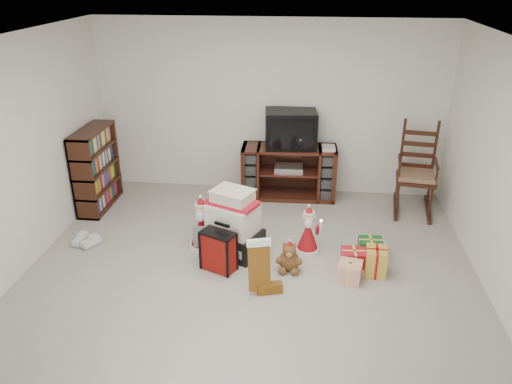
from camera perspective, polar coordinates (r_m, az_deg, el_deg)
room at (r=4.89m, az=-0.97°, el=2.02°), size 5.01×5.01×2.51m
tv_stand at (r=7.25m, az=3.75°, el=2.29°), size 1.36×0.52×0.77m
bookshelf at (r=7.23m, az=-17.77°, el=2.41°), size 0.31×0.93×1.13m
rocking_chair at (r=7.21m, az=17.66°, el=1.44°), size 0.62×0.91×1.28m
gift_pile at (r=5.83m, az=-2.62°, el=-3.93°), size 0.76×0.67×0.79m
red_suitcase at (r=5.56m, az=-4.31°, el=-6.75°), size 0.41×0.32×0.55m
stocking at (r=5.16m, az=0.37°, el=-8.50°), size 0.31×0.20×0.62m
teddy_bear at (r=5.60m, az=3.82°, el=-7.57°), size 0.23×0.20×0.34m
santa_figurine at (r=5.95m, az=5.95°, el=-4.75°), size 0.29×0.27×0.59m
mrs_claus_figurine at (r=6.01m, az=-6.19°, el=-4.09°), size 0.33×0.31×0.67m
sneaker_pair at (r=6.46m, az=-18.88°, el=-5.39°), size 0.33×0.27×0.09m
gift_cluster at (r=5.76m, az=12.16°, el=-7.53°), size 0.52×0.80×0.24m
crt_television at (r=7.07m, az=3.99°, el=7.22°), size 0.76×0.59×0.52m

